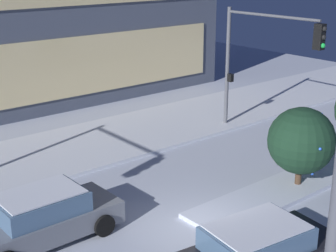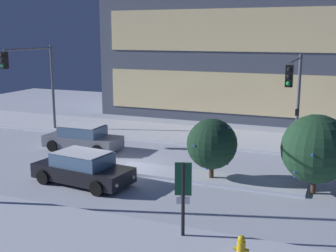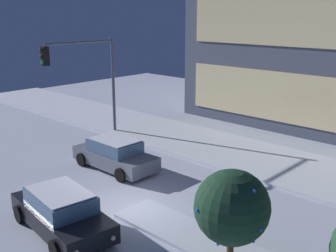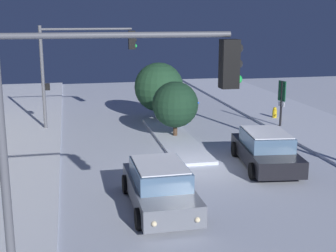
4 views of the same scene
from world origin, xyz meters
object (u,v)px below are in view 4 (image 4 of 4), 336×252
(decorated_tree_left_of_median, at_px, (159,87))
(car_far, at_px, (160,187))
(car_near, at_px, (266,150))
(traffic_light_corner_far_left, at_px, (105,115))
(decorated_tree_median, at_px, (175,105))
(fire_hydrant, at_px, (275,114))
(parking_info_sign, at_px, (282,99))
(traffic_light_corner_far_right, at_px, (81,58))

(decorated_tree_left_of_median, bearing_deg, car_far, 169.08)
(car_near, height_order, car_far, same)
(traffic_light_corner_far_left, height_order, decorated_tree_left_of_median, traffic_light_corner_far_left)
(decorated_tree_median, bearing_deg, fire_hydrant, -66.58)
(fire_hydrant, distance_m, parking_info_sign, 2.55)
(fire_hydrant, bearing_deg, traffic_light_corner_far_left, 145.35)
(decorated_tree_median, distance_m, decorated_tree_left_of_median, 4.55)
(traffic_light_corner_far_right, bearing_deg, parking_info_sign, -11.78)
(traffic_light_corner_far_left, bearing_deg, traffic_light_corner_far_right, 89.69)
(fire_hydrant, xyz_separation_m, decorated_tree_median, (-2.95, 6.82, 1.37))
(car_near, relative_size, decorated_tree_left_of_median, 1.42)
(fire_hydrant, distance_m, decorated_tree_left_of_median, 7.14)
(traffic_light_corner_far_right, xyz_separation_m, fire_hydrant, (-0.13, -11.30, -3.55))
(car_near, xyz_separation_m, car_far, (-3.28, 5.12, -0.00))
(traffic_light_corner_far_right, height_order, decorated_tree_left_of_median, traffic_light_corner_far_right)
(car_near, distance_m, traffic_light_corner_far_right, 11.45)
(decorated_tree_median, xyz_separation_m, decorated_tree_left_of_median, (4.55, -0.04, 0.22))
(fire_hydrant, height_order, decorated_tree_left_of_median, decorated_tree_left_of_median)
(fire_hydrant, relative_size, decorated_tree_median, 0.27)
(traffic_light_corner_far_left, relative_size, parking_info_sign, 2.25)
(traffic_light_corner_far_right, bearing_deg, decorated_tree_left_of_median, 17.95)
(car_near, relative_size, traffic_light_corner_far_left, 0.82)
(traffic_light_corner_far_right, bearing_deg, car_far, -80.33)
(car_far, distance_m, parking_info_sign, 12.87)
(traffic_light_corner_far_right, relative_size, fire_hydrant, 7.21)
(car_far, bearing_deg, fire_hydrant, 140.73)
(decorated_tree_median, bearing_deg, parking_info_sign, -82.15)
(traffic_light_corner_far_right, relative_size, decorated_tree_median, 1.93)
(decorated_tree_median, bearing_deg, car_far, 163.81)
(decorated_tree_left_of_median, bearing_deg, fire_hydrant, -103.24)
(traffic_light_corner_far_left, bearing_deg, car_far, 67.19)
(car_far, xyz_separation_m, decorated_tree_median, (8.58, -2.49, 1.04))
(car_far, xyz_separation_m, traffic_light_corner_far_left, (-4.94, 2.08, 3.49))
(traffic_light_corner_far_left, distance_m, decorated_tree_left_of_median, 18.79)
(traffic_light_corner_far_right, height_order, parking_info_sign, traffic_light_corner_far_right)
(traffic_light_corner_far_left, xyz_separation_m, traffic_light_corner_far_right, (16.61, -0.09, -0.28))
(traffic_light_corner_far_right, bearing_deg, decorated_tree_median, -34.53)
(fire_hydrant, relative_size, decorated_tree_left_of_median, 0.23)
(car_far, relative_size, traffic_light_corner_far_right, 0.82)
(car_near, relative_size, decorated_tree_median, 1.67)
(car_near, relative_size, fire_hydrant, 6.25)
(car_far, distance_m, decorated_tree_median, 9.00)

